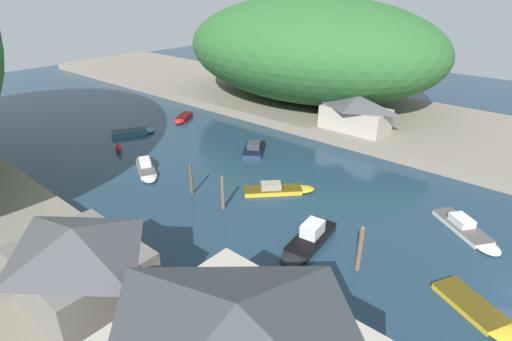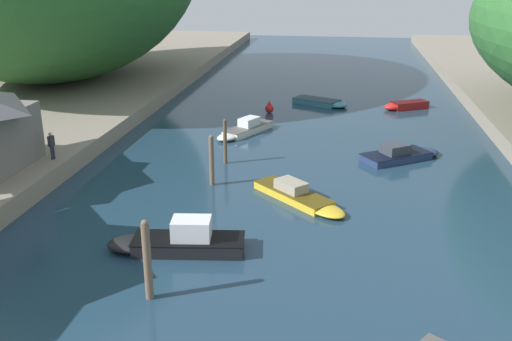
{
  "view_description": "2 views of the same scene",
  "coord_description": "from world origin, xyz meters",
  "px_view_note": "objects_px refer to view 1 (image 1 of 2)",
  "views": [
    {
      "loc": [
        -24.65,
        0.37,
        17.09
      ],
      "look_at": [
        0.52,
        22.12,
        1.33
      ],
      "focal_mm": 28.0,
      "sensor_mm": 36.0,
      "label": 1
    },
    {
      "loc": [
        2.43,
        -9.32,
        12.25
      ],
      "look_at": [
        -2.11,
        20.81,
        1.16
      ],
      "focal_mm": 40.0,
      "sensor_mm": 36.0,
      "label": 2
    }
  ],
  "objects_px": {
    "boat_red_skiff": "(478,311)",
    "boat_near_quay": "(135,132)",
    "boat_far_right_bank": "(307,241)",
    "boat_cabin_cruiser": "(146,169)",
    "boathouse_shed": "(80,265)",
    "channel_buoy_near": "(118,148)",
    "person_on_quay": "(116,240)",
    "boat_moored_right": "(183,118)",
    "right_bank_cottage": "(356,112)",
    "boat_white_cruiser": "(279,189)",
    "boat_far_upstream": "(467,230)",
    "boat_mid_channel": "(255,147)"
  },
  "relations": [
    {
      "from": "boat_far_right_bank",
      "to": "boat_far_upstream",
      "type": "bearing_deg",
      "value": -138.03
    },
    {
      "from": "boat_near_quay",
      "to": "boat_cabin_cruiser",
      "type": "relative_size",
      "value": 0.93
    },
    {
      "from": "boat_moored_right",
      "to": "boat_red_skiff",
      "type": "height_order",
      "value": "boat_moored_right"
    },
    {
      "from": "boat_far_right_bank",
      "to": "boat_cabin_cruiser",
      "type": "distance_m",
      "value": 19.02
    },
    {
      "from": "right_bank_cottage",
      "to": "boat_near_quay",
      "type": "bearing_deg",
      "value": 127.67
    },
    {
      "from": "boat_moored_right",
      "to": "channel_buoy_near",
      "type": "relative_size",
      "value": 3.8
    },
    {
      "from": "right_bank_cottage",
      "to": "boat_near_quay",
      "type": "height_order",
      "value": "right_bank_cottage"
    },
    {
      "from": "boat_white_cruiser",
      "to": "boat_far_upstream",
      "type": "xyz_separation_m",
      "value": [
        4.16,
        -14.59,
        -0.02
      ]
    },
    {
      "from": "channel_buoy_near",
      "to": "person_on_quay",
      "type": "bearing_deg",
      "value": -121.5
    },
    {
      "from": "boat_white_cruiser",
      "to": "boat_near_quay",
      "type": "bearing_deg",
      "value": -137.2
    },
    {
      "from": "boat_far_upstream",
      "to": "boat_cabin_cruiser",
      "type": "bearing_deg",
      "value": -34.35
    },
    {
      "from": "boat_near_quay",
      "to": "channel_buoy_near",
      "type": "relative_size",
      "value": 4.8
    },
    {
      "from": "boat_far_upstream",
      "to": "boat_moored_right",
      "type": "bearing_deg",
      "value": -58.79
    },
    {
      "from": "boat_red_skiff",
      "to": "boathouse_shed",
      "type": "bearing_deg",
      "value": -20.99
    },
    {
      "from": "boathouse_shed",
      "to": "person_on_quay",
      "type": "bearing_deg",
      "value": 37.0
    },
    {
      "from": "boat_far_right_bank",
      "to": "person_on_quay",
      "type": "bearing_deg",
      "value": 43.92
    },
    {
      "from": "boat_mid_channel",
      "to": "boat_white_cruiser",
      "type": "height_order",
      "value": "boat_mid_channel"
    },
    {
      "from": "right_bank_cottage",
      "to": "boat_mid_channel",
      "type": "bearing_deg",
      "value": 147.9
    },
    {
      "from": "boat_near_quay",
      "to": "person_on_quay",
      "type": "distance_m",
      "value": 26.34
    },
    {
      "from": "person_on_quay",
      "to": "boat_moored_right",
      "type": "bearing_deg",
      "value": -35.72
    },
    {
      "from": "boat_mid_channel",
      "to": "boat_far_upstream",
      "type": "relative_size",
      "value": 0.97
    },
    {
      "from": "boathouse_shed",
      "to": "boat_moored_right",
      "type": "height_order",
      "value": "boathouse_shed"
    },
    {
      "from": "boathouse_shed",
      "to": "boat_cabin_cruiser",
      "type": "relative_size",
      "value": 1.24
    },
    {
      "from": "boat_red_skiff",
      "to": "boat_cabin_cruiser",
      "type": "bearing_deg",
      "value": -60.09
    },
    {
      "from": "boat_near_quay",
      "to": "boat_mid_channel",
      "type": "bearing_deg",
      "value": 47.99
    },
    {
      "from": "boat_near_quay",
      "to": "boat_far_upstream",
      "type": "height_order",
      "value": "boat_far_upstream"
    },
    {
      "from": "boat_moored_right",
      "to": "boat_mid_channel",
      "type": "height_order",
      "value": "boat_mid_channel"
    },
    {
      "from": "boat_white_cruiser",
      "to": "channel_buoy_near",
      "type": "distance_m",
      "value": 19.76
    },
    {
      "from": "boat_mid_channel",
      "to": "boat_cabin_cruiser",
      "type": "distance_m",
      "value": 12.21
    },
    {
      "from": "boathouse_shed",
      "to": "boat_mid_channel",
      "type": "distance_m",
      "value": 26.61
    },
    {
      "from": "boat_far_upstream",
      "to": "boat_white_cruiser",
      "type": "bearing_deg",
      "value": -37.63
    },
    {
      "from": "right_bank_cottage",
      "to": "boat_cabin_cruiser",
      "type": "relative_size",
      "value": 1.39
    },
    {
      "from": "boat_moored_right",
      "to": "right_bank_cottage",
      "type": "bearing_deg",
      "value": 173.99
    },
    {
      "from": "boat_red_skiff",
      "to": "boat_mid_channel",
      "type": "bearing_deg",
      "value": -84.11
    },
    {
      "from": "boat_cabin_cruiser",
      "to": "person_on_quay",
      "type": "xyz_separation_m",
      "value": [
        -9.75,
        -10.94,
        1.78
      ]
    },
    {
      "from": "boat_red_skiff",
      "to": "boat_cabin_cruiser",
      "type": "xyz_separation_m",
      "value": [
        -1.22,
        29.97,
        0.16
      ]
    },
    {
      "from": "boat_white_cruiser",
      "to": "boat_moored_right",
      "type": "bearing_deg",
      "value": -155.08
    },
    {
      "from": "boat_far_upstream",
      "to": "channel_buoy_near",
      "type": "height_order",
      "value": "channel_buoy_near"
    },
    {
      "from": "boat_far_right_bank",
      "to": "boat_red_skiff",
      "type": "height_order",
      "value": "boat_far_right_bank"
    },
    {
      "from": "boat_near_quay",
      "to": "boat_moored_right",
      "type": "bearing_deg",
      "value": 112.51
    },
    {
      "from": "boat_red_skiff",
      "to": "boat_near_quay",
      "type": "distance_m",
      "value": 40.6
    },
    {
      "from": "boat_far_right_bank",
      "to": "boat_white_cruiser",
      "type": "relative_size",
      "value": 1.12
    },
    {
      "from": "boathouse_shed",
      "to": "boat_red_skiff",
      "type": "distance_m",
      "value": 22.14
    },
    {
      "from": "boat_white_cruiser",
      "to": "channel_buoy_near",
      "type": "height_order",
      "value": "channel_buoy_near"
    },
    {
      "from": "right_bank_cottage",
      "to": "boat_far_right_bank",
      "type": "height_order",
      "value": "right_bank_cottage"
    },
    {
      "from": "boat_white_cruiser",
      "to": "channel_buoy_near",
      "type": "xyz_separation_m",
      "value": [
        -4.18,
        19.32,
        0.14
      ]
    },
    {
      "from": "boat_far_right_bank",
      "to": "boat_mid_channel",
      "type": "xyz_separation_m",
      "value": [
        11.29,
        14.77,
        -0.13
      ]
    },
    {
      "from": "boat_mid_channel",
      "to": "boat_cabin_cruiser",
      "type": "height_order",
      "value": "boat_cabin_cruiser"
    },
    {
      "from": "right_bank_cottage",
      "to": "channel_buoy_near",
      "type": "height_order",
      "value": "right_bank_cottage"
    },
    {
      "from": "boat_red_skiff",
      "to": "boat_near_quay",
      "type": "bearing_deg",
      "value": -68.58
    }
  ]
}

